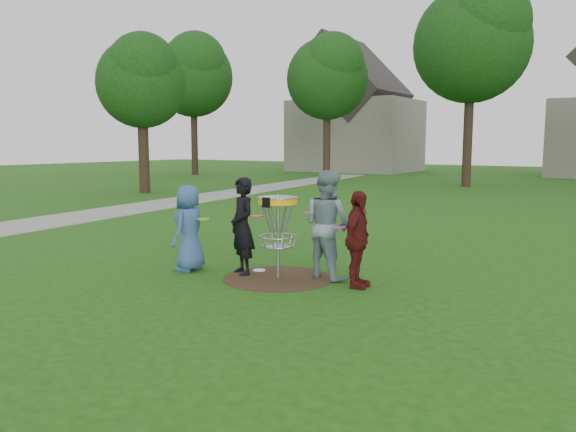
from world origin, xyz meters
The scene contains 11 objects.
ground centered at (0.00, 0.00, 0.00)m, with size 100.00×100.00×0.00m, color #19470F.
dirt_patch centered at (0.00, 0.00, 0.00)m, with size 1.80×1.80×0.01m, color #47331E.
concrete_path centered at (-10.00, 8.00, 0.01)m, with size 2.20×40.00×0.02m, color #9E9E99.
player_blue centered at (-1.63, -0.34, 0.75)m, with size 0.73×0.48×1.49m, color #33568C.
player_black centered at (-0.67, -0.07, 0.82)m, with size 0.60×0.39×1.64m, color black.
player_grey centered at (0.64, 0.48, 0.88)m, with size 0.86×0.67×1.77m, color gray.
player_maroon centered at (1.34, 0.19, 0.75)m, with size 0.87×0.36×1.49m, color #521412.
disc_on_grass centered at (-0.58, 0.27, 0.01)m, with size 0.22×0.22×0.02m, color white.
disc_golf_basket centered at (0.00, 0.00, 1.02)m, with size 0.66×0.67×1.38m.
held_discs centered at (-0.07, 0.03, 0.98)m, with size 2.63×0.82×0.19m.
tree_row centered at (0.44, 20.67, 6.21)m, with size 51.20×17.42×9.90m.
Camera 1 is at (5.06, -7.43, 2.20)m, focal length 35.00 mm.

